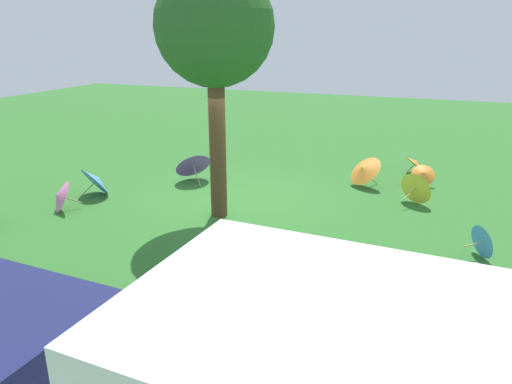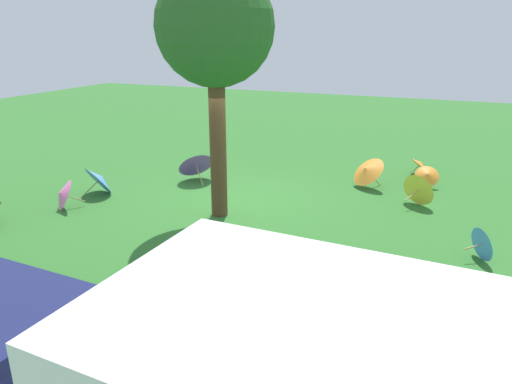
{
  "view_description": "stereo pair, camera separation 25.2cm",
  "coord_description": "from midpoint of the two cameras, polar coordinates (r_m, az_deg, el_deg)",
  "views": [
    {
      "loc": [
        -4.29,
        9.49,
        3.78
      ],
      "look_at": [
        -0.87,
        0.77,
        0.6
      ],
      "focal_mm": 33.62,
      "sensor_mm": 36.0,
      "label": 1
    },
    {
      "loc": [
        -4.53,
        9.39,
        3.78
      ],
      "look_at": [
        -0.87,
        0.77,
        0.6
      ],
      "focal_mm": 33.62,
      "sensor_mm": 36.0,
      "label": 2
    }
  ],
  "objects": [
    {
      "name": "parasol_purple_0",
      "position": [
        12.63,
        -8.18,
        3.44
      ],
      "size": [
        1.19,
        1.21,
        0.9
      ],
      "color": "tan",
      "rests_on": "ground"
    },
    {
      "name": "shade_tree",
      "position": [
        9.66,
        -5.74,
        18.63
      ],
      "size": [
        2.31,
        2.31,
        5.0
      ],
      "color": "brown",
      "rests_on": "ground"
    },
    {
      "name": "parasol_pink_1",
      "position": [
        11.32,
        -22.97,
        -0.43
      ],
      "size": [
        0.84,
        0.81,
        0.7
      ],
      "color": "tan",
      "rests_on": "ground"
    },
    {
      "name": "parasol_orange_2",
      "position": [
        13.91,
        17.99,
        3.33
      ],
      "size": [
        0.72,
        0.75,
        0.53
      ],
      "color": "tan",
      "rests_on": "ground"
    },
    {
      "name": "parasol_yellow_0",
      "position": [
        11.43,
        18.04,
        0.5
      ],
      "size": [
        0.82,
        0.81,
        0.77
      ],
      "color": "tan",
      "rests_on": "ground"
    },
    {
      "name": "parasol_orange_4",
      "position": [
        12.74,
        18.76,
        2.05
      ],
      "size": [
        0.66,
        0.63,
        0.59
      ],
      "color": "tan",
      "rests_on": "ground"
    },
    {
      "name": "parasol_orange_0",
      "position": [
        12.28,
        12.14,
        2.66
      ],
      "size": [
        1.12,
        1.11,
        0.82
      ],
      "color": "tan",
      "rests_on": "ground"
    },
    {
      "name": "parasol_teal_1",
      "position": [
        7.56,
        5.69,
        -8.05
      ],
      "size": [
        1.04,
        0.99,
        0.74
      ],
      "color": "tan",
      "rests_on": "ground"
    },
    {
      "name": "parasol_blue_2",
      "position": [
        9.19,
        24.82,
        -5.33
      ],
      "size": [
        0.57,
        0.62,
        0.61
      ],
      "color": "tan",
      "rests_on": "ground"
    },
    {
      "name": "ground",
      "position": [
        11.08,
        -3.37,
        -1.23
      ],
      "size": [
        40.0,
        40.0,
        0.0
      ],
      "primitive_type": "plane",
      "color": "#2D6B28"
    },
    {
      "name": "parasol_teal_0",
      "position": [
        6.77,
        13.89,
        -12.76
      ],
      "size": [
        0.78,
        0.78,
        0.49
      ],
      "color": "tan",
      "rests_on": "ground"
    },
    {
      "name": "parasol_blue_1",
      "position": [
        12.06,
        -18.95,
        1.35
      ],
      "size": [
        1.03,
        0.94,
        0.77
      ],
      "color": "tan",
      "rests_on": "ground"
    }
  ]
}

